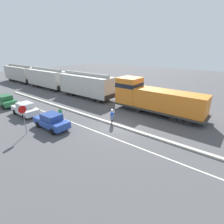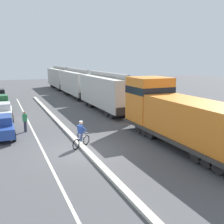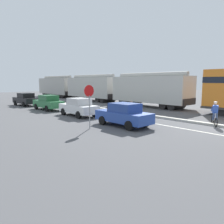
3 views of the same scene
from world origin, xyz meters
The scene contains 13 objects.
ground_plane centered at (0.00, 0.00, 0.00)m, with size 120.00×120.00×0.00m, color #4C4C4F.
median_curb centered at (0.00, 6.00, 0.08)m, with size 0.36×36.00×0.16m, color beige.
lane_stripe centered at (-2.40, 6.00, 0.00)m, with size 0.14×36.00×0.01m, color silver.
hopper_car_lead centered at (6.13, 11.06, 2.08)m, with size 2.90×10.60×4.18m.
hopper_car_middle centered at (6.13, 22.66, 2.08)m, with size 2.90×10.60×4.18m.
hopper_car_trailing centered at (6.13, 34.26, 2.08)m, with size 2.90×10.60×4.18m.
parked_car_blue centered at (-4.71, 4.93, 0.82)m, with size 1.85×4.21×1.62m.
parked_car_white centered at (-4.50, 10.83, 0.82)m, with size 1.92×4.25×1.62m.
parked_car_green centered at (-4.55, 16.65, 0.82)m, with size 1.85×4.21×1.62m.
parked_car_black centered at (-4.76, 22.59, 0.82)m, with size 1.98×4.27×1.62m.
cyclist centered at (-0.01, 0.63, 0.82)m, with size 1.44×1.02×1.71m.
stop_sign centered at (-6.98, 5.85, 2.02)m, with size 0.76×0.08×2.88m.
pedestrian_by_cars centered at (-2.95, 5.81, 0.85)m, with size 0.34×0.22×1.62m.
Camera 3 is at (-15.47, -5.62, 3.13)m, focal length 35.00 mm.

